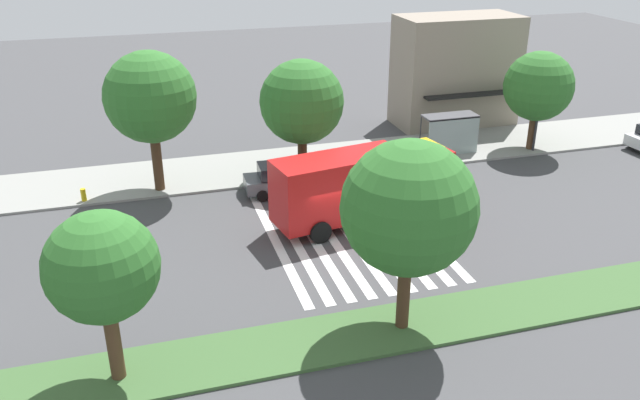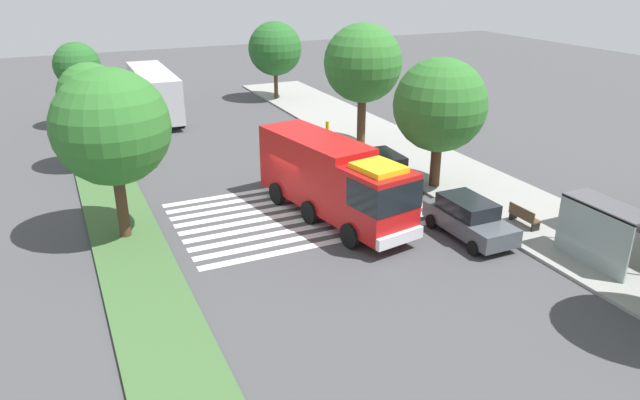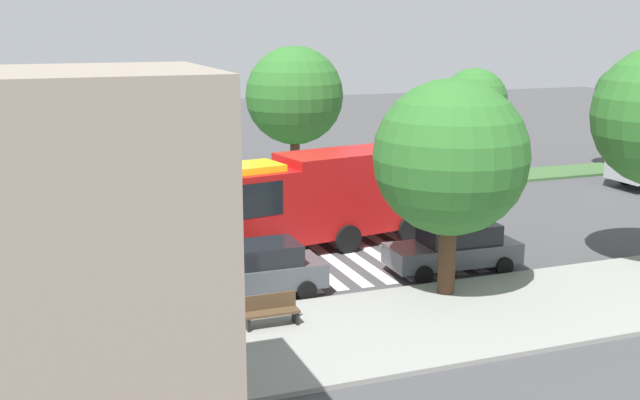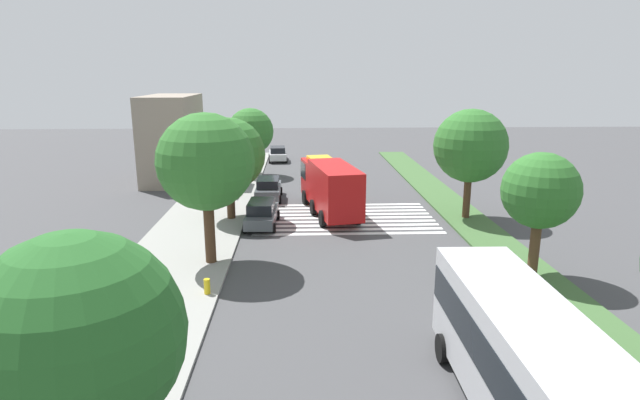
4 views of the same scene
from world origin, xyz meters
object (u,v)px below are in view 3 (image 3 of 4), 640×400
at_px(median_tree_west, 474,102).
at_px(bench_near_shelter, 271,310).
at_px(parked_car_mid, 254,270).
at_px(sidewalk_tree_center, 451,158).
at_px(bus_stop_shelter, 125,284).
at_px(median_tree_center, 295,96).
at_px(fire_truck, 324,195).
at_px(median_tree_far_west, 623,94).
at_px(parked_car_west, 455,247).

bearing_deg(median_tree_west, bench_near_shelter, 44.78).
xyz_separation_m(parked_car_mid, sidewalk_tree_center, (-5.75, 2.20, 3.63)).
height_order(parked_car_mid, sidewalk_tree_center, sidewalk_tree_center).
xyz_separation_m(bus_stop_shelter, sidewalk_tree_center, (-10.08, -0.70, 2.63)).
distance_m(bus_stop_shelter, sidewalk_tree_center, 10.44).
distance_m(parked_car_mid, bus_stop_shelter, 5.31).
xyz_separation_m(sidewalk_tree_center, median_tree_center, (-0.44, -16.09, 0.53)).
xyz_separation_m(fire_truck, sidewalk_tree_center, (-1.59, 6.76, 2.44)).
relative_size(bus_stop_shelter, median_tree_far_west, 0.58).
bearing_deg(bus_stop_shelter, median_tree_far_west, -151.62).
height_order(bench_near_shelter, sidewalk_tree_center, sidewalk_tree_center).
bearing_deg(median_tree_center, bus_stop_shelter, 57.94).
relative_size(median_tree_far_west, median_tree_west, 0.99).
relative_size(bench_near_shelter, sidewalk_tree_center, 0.23).
bearing_deg(median_tree_west, parked_car_mid, 40.00).
bearing_deg(bus_stop_shelter, median_tree_west, -141.21).
distance_m(parked_car_west, bench_near_shelter, 8.19).
bearing_deg(bench_near_shelter, bus_stop_shelter, 0.47).
bearing_deg(bus_stop_shelter, median_tree_center, -122.06).
xyz_separation_m(fire_truck, parked_car_mid, (4.16, 4.56, -1.19)).
distance_m(bus_stop_shelter, median_tree_center, 20.07).
height_order(bus_stop_shelter, median_tree_center, median_tree_center).
height_order(parked_car_mid, median_tree_center, median_tree_center).
bearing_deg(sidewalk_tree_center, median_tree_center, -91.56).
distance_m(parked_car_mid, median_tree_center, 15.77).
distance_m(parked_car_mid, bench_near_shelter, 2.90).
relative_size(fire_truck, median_tree_far_west, 1.63).
relative_size(parked_car_mid, median_tree_west, 0.76).
bearing_deg(median_tree_center, parked_car_west, 94.72).
bearing_deg(bus_stop_shelter, fire_truck, -138.69).
bearing_deg(parked_car_west, bench_near_shelter, 22.92).
relative_size(fire_truck, median_tree_center, 1.34).
height_order(fire_truck, median_tree_west, median_tree_west).
bearing_deg(median_tree_west, median_tree_far_west, 180.00).
xyz_separation_m(fire_truck, median_tree_west, (-12.40, -9.33, 2.29)).
distance_m(fire_truck, parked_car_west, 5.69).
bearing_deg(median_tree_far_west, bench_near_shelter, 31.76).
xyz_separation_m(parked_car_mid, median_tree_center, (-6.18, -13.89, 4.16)).
height_order(bus_stop_shelter, median_tree_far_west, median_tree_far_west).
bearing_deg(parked_car_west, median_tree_center, -82.84).
xyz_separation_m(fire_truck, median_tree_far_west, (-22.59, -9.33, 2.44)).
distance_m(bus_stop_shelter, median_tree_west, 26.92).
bearing_deg(sidewalk_tree_center, bus_stop_shelter, 3.97).
relative_size(sidewalk_tree_center, median_tree_far_west, 1.13).
xyz_separation_m(parked_car_mid, median_tree_far_west, (-26.74, -13.89, 3.63)).
distance_m(fire_truck, median_tree_west, 15.69).
bearing_deg(bus_stop_shelter, bench_near_shelter, -179.53).
height_order(parked_car_west, bench_near_shelter, parked_car_west).
xyz_separation_m(fire_truck, parked_car_west, (-3.18, 4.57, -1.19)).
bearing_deg(bench_near_shelter, parked_car_mid, -96.69).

